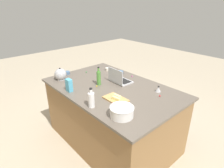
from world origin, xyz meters
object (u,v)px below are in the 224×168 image
object	(u,v)px
butter_stick_right	(116,99)
ramekin_wide	(121,72)
bottle_olive	(99,78)
kettle	(60,74)
cutting_board	(116,99)
ramekin_medium	(108,69)
ramekin_small	(67,73)
mixing_bowl_large	(122,111)
candy_bag	(69,85)
butter_stick_left	(117,96)
laptop	(119,79)
bottle_vinegar	(91,100)
kitchen_timer	(158,89)

from	to	relation	value
butter_stick_right	ramekin_wide	world-z (taller)	butter_stick_right
bottle_olive	kettle	distance (m)	0.62
cutting_board	butter_stick_right	distance (m)	0.05
cutting_board	ramekin_medium	bearing A→B (deg)	-35.17
ramekin_small	butter_stick_right	bearing A→B (deg)	179.37
bottle_olive	kettle	xyz separation A→B (m)	(0.54, 0.31, -0.03)
mixing_bowl_large	butter_stick_right	size ratio (longest dim) A/B	2.32
bottle_olive	candy_bag	xyz separation A→B (m)	(0.09, 0.42, -0.02)
mixing_bowl_large	cutting_board	size ratio (longest dim) A/B	0.86
kettle	butter_stick_left	xyz separation A→B (m)	(-1.02, -0.21, -0.04)
laptop	bottle_vinegar	distance (m)	0.77
cutting_board	butter_stick_right	world-z (taller)	butter_stick_right
kitchen_timer	butter_stick_left	bearing A→B (deg)	69.20
bottle_vinegar	bottle_olive	bearing A→B (deg)	-45.70
butter_stick_right	kitchen_timer	xyz separation A→B (m)	(-0.18, -0.59, -0.00)
ramekin_small	kitchen_timer	xyz separation A→B (m)	(-1.36, -0.58, 0.01)
laptop	candy_bag	distance (m)	0.73
laptop	ramekin_medium	xyz separation A→B (m)	(0.51, -0.21, -0.03)
butter_stick_left	butter_stick_right	size ratio (longest dim) A/B	1.00
laptop	ramekin_medium	distance (m)	0.55
laptop	kitchen_timer	distance (m)	0.59
butter_stick_right	ramekin_medium	size ratio (longest dim) A/B	1.34
butter_stick_left	candy_bag	distance (m)	0.66
ramekin_wide	mixing_bowl_large	bearing A→B (deg)	136.53
mixing_bowl_large	ramekin_small	world-z (taller)	mixing_bowl_large
bottle_vinegar	kettle	world-z (taller)	bottle_vinegar
mixing_bowl_large	laptop	bearing A→B (deg)	-41.88
kettle	ramekin_wide	world-z (taller)	kettle
ramekin_small	ramekin_medium	world-z (taller)	ramekin_small
mixing_bowl_large	bottle_olive	xyz separation A→B (m)	(0.79, -0.31, 0.05)
ramekin_wide	kitchen_timer	xyz separation A→B (m)	(-0.81, 0.09, 0.01)
bottle_vinegar	ramekin_medium	xyz separation A→B (m)	(0.81, -0.93, -0.07)
laptop	ramekin_small	xyz separation A→B (m)	(0.80, 0.41, -0.02)
bottle_vinegar	kettle	bearing A→B (deg)	-7.61
mixing_bowl_large	ramekin_small	distance (m)	1.47
ramekin_small	kitchen_timer	world-z (taller)	kitchen_timer
ramekin_medium	ramekin_wide	xyz separation A→B (m)	(-0.27, -0.05, 0.00)
butter_stick_left	ramekin_medium	size ratio (longest dim) A/B	1.34
butter_stick_left	ramekin_small	bearing A→B (deg)	1.58
mixing_bowl_large	candy_bag	bearing A→B (deg)	6.71
ramekin_wide	candy_bag	world-z (taller)	candy_bag
ramekin_small	kitchen_timer	size ratio (longest dim) A/B	1.21
bottle_olive	cutting_board	distance (m)	0.51
cutting_board	ramekin_medium	xyz separation A→B (m)	(0.87, -0.61, 0.01)
ramekin_small	bottle_vinegar	bearing A→B (deg)	164.38
cutting_board	ramekin_medium	distance (m)	1.06
bottle_vinegar	bottle_olive	size ratio (longest dim) A/B	0.88
kettle	butter_stick_right	distance (m)	1.07
mixing_bowl_large	butter_stick_right	xyz separation A→B (m)	(0.27, -0.17, -0.02)
kettle	ramekin_small	bearing A→B (deg)	-53.49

